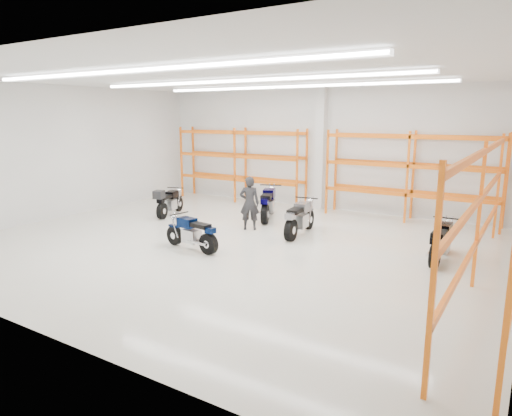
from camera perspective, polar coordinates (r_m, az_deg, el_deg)
The scene contains 12 objects.
ground at distance 12.68m, azimuth -3.01°, elevation -4.48°, with size 14.00×14.00×0.00m, color silver.
room_shell at distance 12.21m, azimuth -3.11°, elevation 10.52°, with size 14.02×12.02×4.51m.
motorcycle_main at distance 12.08m, azimuth -7.88°, elevation -3.26°, with size 1.89×0.66×0.93m.
motorcycle_back_a at distance 16.30m, azimuth -10.92°, elevation 0.68°, with size 0.88×1.95×1.02m.
motorcycle_back_b at distance 15.49m, azimuth 1.50°, elevation 0.45°, with size 1.07×2.15×1.11m.
motorcycle_back_c at distance 13.46m, azimuth 5.41°, elevation -1.41°, with size 0.71×2.14×1.05m.
motorcycle_back_d at distance 11.93m, azimuth 22.09°, elevation -4.06°, with size 0.67×2.01×0.99m.
standing_man at distance 14.03m, azimuth -0.82°, elevation 0.60°, with size 0.61×0.40×1.67m, color black.
structural_column at distance 17.32m, azimuth 8.09°, elevation 7.30°, with size 0.32×0.32×4.50m, color white.
pallet_racking_back_left at distance 18.71m, azimuth -1.99°, elevation 6.28°, with size 5.67×0.87×3.00m.
pallet_racking_back_right at distance 15.96m, azimuth 18.78°, elevation 4.77°, with size 5.67×0.87×3.00m.
pallet_racking_side at distance 10.13m, azimuth 28.50°, elevation 0.57°, with size 0.87×9.07×3.00m.
Camera 1 is at (7.01, -9.97, 3.49)m, focal length 32.00 mm.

